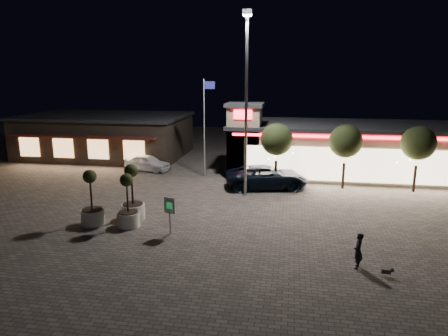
% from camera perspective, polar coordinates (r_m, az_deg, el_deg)
% --- Properties ---
extents(ground, '(90.00, 90.00, 0.00)m').
position_cam_1_polar(ground, '(21.22, -4.99, -9.90)').
color(ground, '#6E6359').
rests_on(ground, ground).
extents(retail_building, '(20.40, 8.40, 6.10)m').
position_cam_1_polar(retail_building, '(35.50, 16.71, 2.73)').
color(retail_building, tan).
rests_on(retail_building, ground).
extents(restaurant_building, '(16.40, 11.00, 4.30)m').
position_cam_1_polar(restaurant_building, '(43.69, -16.39, 4.55)').
color(restaurant_building, '#382D23').
rests_on(restaurant_building, ground).
extents(floodlight_pole, '(0.60, 0.40, 12.38)m').
position_cam_1_polar(floodlight_pole, '(27.08, 3.21, 10.44)').
color(floodlight_pole, gray).
rests_on(floodlight_pole, ground).
extents(flagpole, '(0.95, 0.10, 8.00)m').
position_cam_1_polar(flagpole, '(32.81, -2.68, 6.93)').
color(flagpole, white).
rests_on(flagpole, ground).
extents(string_tree_a, '(2.42, 2.42, 4.79)m').
position_cam_1_polar(string_tree_a, '(30.26, 7.54, 4.04)').
color(string_tree_a, '#332319').
rests_on(string_tree_a, ground).
extents(string_tree_b, '(2.42, 2.42, 4.79)m').
position_cam_1_polar(string_tree_b, '(30.50, 16.98, 3.65)').
color(string_tree_b, '#332319').
rests_on(string_tree_b, ground).
extents(string_tree_c, '(2.42, 2.42, 4.79)m').
position_cam_1_polar(string_tree_c, '(31.55, 26.03, 3.19)').
color(string_tree_c, '#332319').
rests_on(string_tree_c, ground).
extents(pickup_truck, '(6.60, 4.06, 1.71)m').
position_cam_1_polar(pickup_truck, '(30.03, 6.11, -1.27)').
color(pickup_truck, black).
rests_on(pickup_truck, ground).
extents(white_sedan, '(4.47, 2.59, 1.43)m').
position_cam_1_polar(white_sedan, '(35.95, -10.85, 0.74)').
color(white_sedan, silver).
rests_on(white_sedan, ground).
extents(pedestrian, '(0.53, 0.67, 1.62)m').
position_cam_1_polar(pedestrian, '(18.71, 18.61, -11.15)').
color(pedestrian, black).
rests_on(pedestrian, ground).
extents(dog, '(0.51, 0.20, 0.27)m').
position_cam_1_polar(dog, '(18.62, 22.39, -13.43)').
color(dog, '#59514C').
rests_on(dog, ground).
extents(planter_left, '(1.24, 1.24, 3.05)m').
position_cam_1_polar(planter_left, '(22.96, -13.53, -5.90)').
color(planter_left, white).
rests_on(planter_left, ground).
extents(planter_mid, '(1.30, 1.30, 3.19)m').
position_cam_1_polar(planter_mid, '(23.81, -18.32, -5.41)').
color(planter_mid, white).
rests_on(planter_mid, ground).
extents(planter_right, '(1.35, 1.35, 3.33)m').
position_cam_1_polar(planter_right, '(24.01, -12.89, -4.80)').
color(planter_right, white).
rests_on(planter_right, ground).
extents(valet_sign, '(0.65, 0.29, 2.04)m').
position_cam_1_polar(valet_sign, '(21.31, -7.78, -5.76)').
color(valet_sign, gray).
rests_on(valet_sign, ground).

